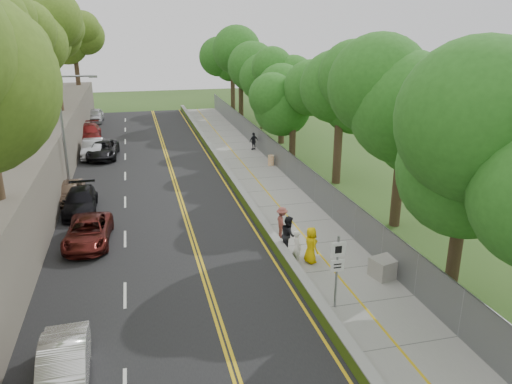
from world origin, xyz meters
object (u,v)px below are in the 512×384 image
(construction_barrel, at_px, (271,160))
(concrete_block, at_px, (386,267))
(car_2, at_px, (88,232))
(person_far, at_px, (254,141))
(car_1, at_px, (64,367))
(painter_0, at_px, (311,245))
(signpost, at_px, (337,264))
(streetlight, at_px, (66,128))

(construction_barrel, distance_m, concrete_block, 19.36)
(construction_barrel, xyz_separation_m, concrete_block, (0.00, -19.36, 0.02))
(car_2, distance_m, person_far, 22.23)
(car_1, distance_m, painter_0, 12.20)
(signpost, xyz_separation_m, car_1, (-10.05, -2.28, -1.24))
(signpost, distance_m, car_2, 13.45)
(streetlight, distance_m, person_far, 18.00)
(streetlight, relative_size, painter_0, 4.47)
(signpost, height_order, concrete_block, signpost)
(construction_barrel, relative_size, painter_0, 0.46)
(concrete_block, bearing_deg, streetlight, 134.33)
(car_1, relative_size, car_2, 0.88)
(streetlight, relative_size, person_far, 5.05)
(construction_barrel, height_order, car_1, car_1)
(car_2, bearing_deg, person_far, 57.00)
(concrete_block, distance_m, person_far, 24.84)
(signpost, relative_size, concrete_block, 2.36)
(streetlight, distance_m, painter_0, 18.02)
(concrete_block, xyz_separation_m, painter_0, (-2.85, 2.11, 0.46))
(car_2, xyz_separation_m, person_far, (13.20, 17.89, 0.14))
(construction_barrel, distance_m, person_far, 5.49)
(car_2, relative_size, painter_0, 2.66)
(car_1, relative_size, person_far, 2.63)
(concrete_block, height_order, person_far, person_far)
(concrete_block, distance_m, painter_0, 3.58)
(person_far, bearing_deg, concrete_block, 67.33)
(signpost, height_order, car_1, signpost)
(painter_0, bearing_deg, car_1, 107.34)
(signpost, height_order, person_far, signpost)
(streetlight, relative_size, concrete_block, 6.10)
(signpost, relative_size, painter_0, 1.73)
(streetlight, height_order, person_far, streetlight)
(construction_barrel, bearing_deg, concrete_block, -90.00)
(streetlight, distance_m, car_1, 19.74)
(signpost, distance_m, concrete_block, 4.05)
(signpost, xyz_separation_m, concrete_block, (3.25, 1.90, -1.48))
(streetlight, height_order, construction_barrel, streetlight)
(signpost, xyz_separation_m, car_2, (-10.05, 8.85, -1.26))
(streetlight, bearing_deg, painter_0, -47.50)
(person_far, bearing_deg, car_1, 42.64)
(signpost, bearing_deg, painter_0, 84.31)
(painter_0, bearing_deg, streetlight, 28.78)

